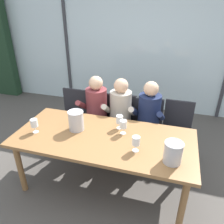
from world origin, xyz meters
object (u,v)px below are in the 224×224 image
object	(u,v)px
dining_table	(104,142)
wine_glass_by_left_taster	(34,124)
person_navy_polo	(148,117)
wine_glass_by_right_taster	(123,125)
chair_left_of_center	(99,116)
chair_right_of_center	(148,124)
chair_near_window_right	(177,126)
wine_glass_center_pour	(136,141)
person_beige_jumper	(120,113)
person_maroon_top	(95,110)
ice_bucket_secondary	(173,152)
ice_bucket_primary	(76,120)
chair_near_curtain	(74,112)
chair_center	(122,119)
wine_glass_near_bucket	(120,120)

from	to	relation	value
dining_table	wine_glass_by_left_taster	world-z (taller)	wine_glass_by_left_taster
person_navy_polo	wine_glass_by_right_taster	world-z (taller)	person_navy_polo
chair_left_of_center	wine_glass_by_right_taster	bearing A→B (deg)	-45.20
chair_right_of_center	chair_near_window_right	size ratio (longest dim) A/B	1.00
chair_left_of_center	wine_glass_by_left_taster	xyz separation A→B (m)	(-0.43, -1.03, 0.36)
chair_right_of_center	wine_glass_center_pour	xyz separation A→B (m)	(-0.00, -1.02, 0.36)
chair_left_of_center	person_beige_jumper	xyz separation A→B (m)	(0.39, -0.14, 0.17)
person_maroon_top	wine_glass_center_pour	xyz separation A→B (m)	(0.80, -0.91, 0.19)
ice_bucket_secondary	chair_left_of_center	bearing A→B (deg)	136.33
ice_bucket_primary	wine_glass_by_right_taster	bearing A→B (deg)	7.52
ice_bucket_primary	chair_near_curtain	bearing A→B (deg)	118.87
chair_center	wine_glass_by_left_taster	bearing A→B (deg)	-131.07
chair_near_curtain	wine_glass_by_right_taster	distance (m)	1.34
dining_table	chair_center	size ratio (longest dim) A/B	2.43
ice_bucket_primary	wine_glass_by_left_taster	distance (m)	0.49
wine_glass_center_pour	ice_bucket_secondary	bearing A→B (deg)	-11.17
chair_near_curtain	chair_left_of_center	distance (m)	0.45
person_navy_polo	ice_bucket_secondary	xyz separation A→B (m)	(0.38, -0.98, 0.19)
wine_glass_near_bucket	person_beige_jumper	bearing A→B (deg)	104.38
chair_near_window_right	chair_right_of_center	bearing A→B (deg)	-171.99
wine_glass_by_right_taster	wine_glass_near_bucket	bearing A→B (deg)	125.94
chair_near_curtain	ice_bucket_primary	bearing A→B (deg)	-61.10
chair_right_of_center	person_navy_polo	world-z (taller)	person_navy_polo
ice_bucket_primary	wine_glass_near_bucket	bearing A→B (deg)	19.40
chair_near_curtain	wine_glass_by_left_taster	bearing A→B (deg)	-89.21
person_maroon_top	person_navy_polo	distance (m)	0.80
chair_near_curtain	ice_bucket_secondary	distance (m)	2.01
chair_center	chair_right_of_center	world-z (taller)	same
chair_left_of_center	person_maroon_top	world-z (taller)	person_maroon_top
person_maroon_top	ice_bucket_primary	world-z (taller)	person_maroon_top
chair_center	person_beige_jumper	world-z (taller)	person_beige_jumper
chair_near_window_right	dining_table	bearing A→B (deg)	-131.39
chair_left_of_center	ice_bucket_primary	world-z (taller)	ice_bucket_primary
person_beige_jumper	ice_bucket_primary	bearing A→B (deg)	-121.84
chair_right_of_center	wine_glass_near_bucket	bearing A→B (deg)	-119.13
chair_near_window_right	person_navy_polo	world-z (taller)	person_navy_polo
person_beige_jumper	wine_glass_near_bucket	world-z (taller)	person_beige_jumper
person_maroon_top	ice_bucket_primary	xyz separation A→B (m)	(0.02, -0.69, 0.20)
person_navy_polo	chair_left_of_center	bearing A→B (deg)	175.45
dining_table	person_maroon_top	bearing A→B (deg)	117.46
chair_center	person_maroon_top	bearing A→B (deg)	-161.99
chair_center	wine_glass_by_left_taster	distance (m)	1.37
ice_bucket_secondary	wine_glass_near_bucket	size ratio (longest dim) A/B	1.31
person_maroon_top	person_beige_jumper	bearing A→B (deg)	0.57
chair_center	wine_glass_by_right_taster	world-z (taller)	wine_glass_by_right_taster
chair_near_window_right	wine_glass_center_pour	world-z (taller)	wine_glass_center_pour
wine_glass_by_left_taster	wine_glass_by_right_taster	world-z (taller)	same
chair_near_window_right	chair_left_of_center	bearing A→B (deg)	-177.86
chair_near_curtain	person_beige_jumper	distance (m)	0.86
wine_glass_center_pour	wine_glass_by_right_taster	world-z (taller)	same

